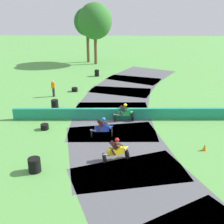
# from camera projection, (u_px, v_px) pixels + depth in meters

# --- Properties ---
(ground_plane) EXTENTS (120.00, 120.00, 0.00)m
(ground_plane) POSITION_uv_depth(u_px,v_px,m) (112.00, 119.00, 22.98)
(ground_plane) COLOR #569947
(track_asphalt) EXTENTS (12.61, 39.70, 0.01)m
(track_asphalt) POSITION_uv_depth(u_px,v_px,m) (134.00, 119.00, 22.98)
(track_asphalt) COLOR #515156
(track_asphalt) RESTS_ON ground
(safety_barrier) EXTENTS (26.14, 1.09, 0.90)m
(safety_barrier) POSITION_uv_depth(u_px,v_px,m) (178.00, 114.00, 22.84)
(safety_barrier) COLOR #1E8466
(safety_barrier) RESTS_ON ground
(motorcycle_lead_green) EXTENTS (1.68, 0.91, 1.42)m
(motorcycle_lead_green) POSITION_uv_depth(u_px,v_px,m) (125.00, 113.00, 22.52)
(motorcycle_lead_green) COLOR black
(motorcycle_lead_green) RESTS_ON ground
(motorcycle_chase_blue) EXTENTS (1.68, 0.84, 1.43)m
(motorcycle_chase_blue) POSITION_uv_depth(u_px,v_px,m) (103.00, 128.00, 19.81)
(motorcycle_chase_blue) COLOR black
(motorcycle_chase_blue) RESTS_ON ground
(motorcycle_trailing_yellow) EXTENTS (1.68, 1.17, 1.43)m
(motorcycle_trailing_yellow) POSITION_uv_depth(u_px,v_px,m) (117.00, 150.00, 16.84)
(motorcycle_trailing_yellow) COLOR black
(motorcycle_trailing_yellow) RESTS_ON ground
(tire_stack_near) EXTENTS (0.56, 0.56, 0.80)m
(tire_stack_near) POSITION_uv_depth(u_px,v_px,m) (97.00, 73.00, 36.00)
(tire_stack_near) COLOR black
(tire_stack_near) RESTS_ON ground
(tire_stack_mid_a) EXTENTS (0.63, 0.63, 0.40)m
(tire_stack_mid_a) POSITION_uv_depth(u_px,v_px,m) (75.00, 89.00, 29.97)
(tire_stack_mid_a) COLOR black
(tire_stack_mid_a) RESTS_ON ground
(tire_stack_mid_b) EXTENTS (0.62, 0.62, 0.80)m
(tire_stack_mid_b) POSITION_uv_depth(u_px,v_px,m) (55.00, 104.00, 25.06)
(tire_stack_mid_b) COLOR black
(tire_stack_mid_b) RESTS_ON ground
(tire_stack_far) EXTENTS (0.59, 0.59, 0.40)m
(tire_stack_far) POSITION_uv_depth(u_px,v_px,m) (45.00, 127.00, 21.06)
(tire_stack_far) COLOR black
(tire_stack_far) RESTS_ON ground
(tire_stack_extra_a) EXTENTS (0.69, 0.69, 0.80)m
(tire_stack_extra_a) POSITION_uv_depth(u_px,v_px,m) (35.00, 165.00, 15.77)
(tire_stack_extra_a) COLOR black
(tire_stack_extra_a) RESTS_ON ground
(track_marshal) EXTENTS (0.34, 0.24, 1.63)m
(track_marshal) POSITION_uv_depth(u_px,v_px,m) (53.00, 88.00, 28.14)
(track_marshal) COLOR #232328
(track_marshal) RESTS_ON ground
(traffic_cone) EXTENTS (0.28, 0.28, 0.44)m
(traffic_cone) POSITION_uv_depth(u_px,v_px,m) (205.00, 147.00, 18.07)
(traffic_cone) COLOR orange
(traffic_cone) RESTS_ON ground
(tree_far_left) EXTENTS (3.93, 3.93, 8.05)m
(tree_far_left) POSITION_uv_depth(u_px,v_px,m) (87.00, 22.00, 42.50)
(tree_far_left) COLOR brown
(tree_far_left) RESTS_ON ground
(tree_far_right) EXTENTS (4.88, 4.88, 8.72)m
(tree_far_right) POSITION_uv_depth(u_px,v_px,m) (95.00, 21.00, 41.03)
(tree_far_right) COLOR brown
(tree_far_right) RESTS_ON ground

